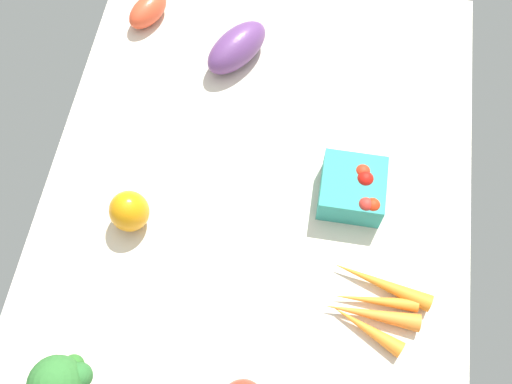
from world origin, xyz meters
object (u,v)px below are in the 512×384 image
(roma_tomato, at_px, (148,10))
(carrot_bunch, at_px, (374,305))
(eggplant, at_px, (237,48))
(bell_pepper_orange, at_px, (129,211))
(berry_basket, at_px, (353,188))

(roma_tomato, bearing_deg, carrot_bunch, -109.27)
(roma_tomato, bearing_deg, eggplant, -82.57)
(bell_pepper_orange, distance_m, carrot_bunch, 0.44)
(eggplant, bearing_deg, bell_pepper_orange, -163.87)
(berry_basket, relative_size, carrot_bunch, 0.63)
(bell_pepper_orange, bearing_deg, carrot_bunch, -101.74)
(bell_pepper_orange, distance_m, roma_tomato, 0.45)
(berry_basket, distance_m, eggplant, 0.37)
(bell_pepper_orange, xyz_separation_m, roma_tomato, (0.44, 0.08, -0.01))
(eggplant, bearing_deg, berry_basket, -102.60)
(berry_basket, xyz_separation_m, roma_tomato, (0.34, 0.45, -0.01))
(bell_pepper_orange, relative_size, eggplant, 0.55)
(bell_pepper_orange, bearing_deg, roma_tomato, 9.63)
(berry_basket, bearing_deg, roma_tomato, 52.93)
(berry_basket, relative_size, eggplant, 0.76)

